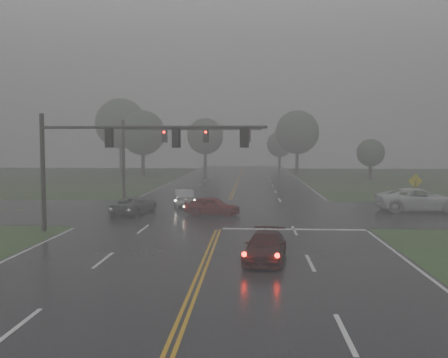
# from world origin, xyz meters

# --- Properties ---
(ground) EXTENTS (180.00, 180.00, 0.00)m
(ground) POSITION_xyz_m (0.00, 0.00, 0.00)
(ground) COLOR #2F4B20
(ground) RESTS_ON ground
(main_road) EXTENTS (18.00, 160.00, 0.02)m
(main_road) POSITION_xyz_m (0.00, 20.00, 0.00)
(main_road) COLOR black
(main_road) RESTS_ON ground
(cross_street) EXTENTS (120.00, 14.00, 0.02)m
(cross_street) POSITION_xyz_m (0.00, 22.00, 0.00)
(cross_street) COLOR black
(cross_street) RESTS_ON ground
(stop_bar) EXTENTS (8.50, 0.50, 0.01)m
(stop_bar) POSITION_xyz_m (4.50, 14.40, 0.00)
(stop_bar) COLOR white
(stop_bar) RESTS_ON ground
(sedan_maroon) EXTENTS (2.20, 4.36, 1.21)m
(sedan_maroon) POSITION_xyz_m (2.59, 6.33, 0.00)
(sedan_maroon) COLOR #320909
(sedan_maroon) RESTS_ON ground
(sedan_red) EXTENTS (4.25, 2.53, 1.36)m
(sedan_red) POSITION_xyz_m (-0.82, 19.99, 0.00)
(sedan_red) COLOR maroon
(sedan_red) RESTS_ON ground
(sedan_silver) EXTENTS (2.30, 4.40, 1.38)m
(sedan_silver) POSITION_xyz_m (-3.65, 25.37, 0.00)
(sedan_silver) COLOR silver
(sedan_silver) RESTS_ON ground
(car_grey) EXTENTS (3.06, 4.90, 1.26)m
(car_grey) POSITION_xyz_m (-6.62, 20.66, 0.00)
(car_grey) COLOR #525459
(car_grey) RESTS_ON ground
(pickup_white) EXTENTS (6.40, 3.18, 1.74)m
(pickup_white) POSITION_xyz_m (14.64, 23.13, 0.00)
(pickup_white) COLOR white
(pickup_white) RESTS_ON ground
(signal_gantry_near) EXTENTS (13.18, 0.30, 6.88)m
(signal_gantry_near) POSITION_xyz_m (-6.10, 13.21, 4.85)
(signal_gantry_near) COLOR black
(signal_gantry_near) RESTS_ON ground
(signal_gantry_far) EXTENTS (13.23, 0.37, 7.37)m
(signal_gantry_far) POSITION_xyz_m (-6.11, 31.51, 5.18)
(signal_gantry_far) COLOR black
(signal_gantry_far) RESTS_ON ground
(sign_diamond_east) EXTENTS (1.16, 0.14, 2.80)m
(sign_diamond_east) POSITION_xyz_m (14.80, 24.52, 1.89)
(sign_diamond_east) COLOR black
(sign_diamond_east) RESTS_ON ground
(tree_nw_a) EXTENTS (7.12, 7.12, 10.46)m
(tree_nw_a) POSITION_xyz_m (-15.37, 63.47, 6.88)
(tree_nw_a) COLOR #382C24
(tree_nw_a) RESTS_ON ground
(tree_ne_a) EXTENTS (7.33, 7.33, 10.76)m
(tree_ne_a) POSITION_xyz_m (9.54, 69.17, 7.08)
(tree_ne_a) COLOR #382C24
(tree_ne_a) RESTS_ON ground
(tree_n_mid) EXTENTS (6.77, 6.77, 9.94)m
(tree_n_mid) POSITION_xyz_m (-6.72, 77.39, 6.54)
(tree_n_mid) COLOR #382C24
(tree_n_mid) RESTS_ON ground
(tree_e_near) EXTENTS (3.99, 3.99, 5.86)m
(tree_e_near) POSITION_xyz_m (19.01, 57.57, 3.84)
(tree_e_near) COLOR #382C24
(tree_e_near) RESTS_ON ground
(tree_nw_b) EXTENTS (9.07, 9.07, 13.33)m
(tree_nw_b) POSITION_xyz_m (-21.57, 73.55, 8.77)
(tree_nw_b) COLOR #382C24
(tree_nw_b) RESTS_ON ground
(tree_n_far) EXTENTS (5.26, 5.26, 7.73)m
(tree_n_far) POSITION_xyz_m (7.59, 86.62, 5.08)
(tree_n_far) COLOR #382C24
(tree_n_far) RESTS_ON ground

